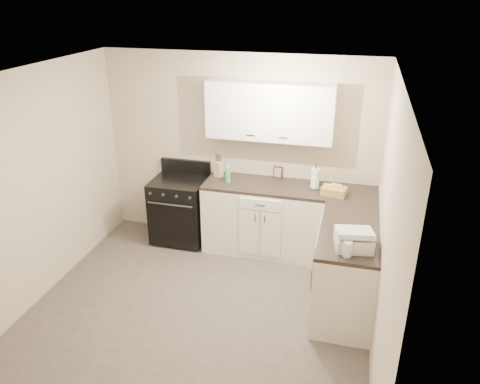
% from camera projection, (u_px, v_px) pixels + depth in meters
% --- Properties ---
extents(floor, '(3.60, 3.60, 0.00)m').
position_uv_depth(floor, '(197.00, 314.00, 5.02)').
color(floor, '#473F38').
rests_on(floor, ground).
extents(ceiling, '(3.60, 3.60, 0.00)m').
position_uv_depth(ceiling, '(186.00, 78.00, 4.01)').
color(ceiling, white).
rests_on(ceiling, wall_back).
extents(wall_back, '(3.60, 0.00, 3.60)m').
position_uv_depth(wall_back, '(239.00, 151.00, 6.11)').
color(wall_back, beige).
rests_on(wall_back, ground).
extents(wall_right, '(0.00, 3.60, 3.60)m').
position_uv_depth(wall_right, '(385.00, 232.00, 4.10)').
color(wall_right, beige).
rests_on(wall_right, ground).
extents(wall_left, '(0.00, 3.60, 3.60)m').
position_uv_depth(wall_left, '(31.00, 190.00, 4.93)').
color(wall_left, beige).
rests_on(wall_left, ground).
extents(wall_front, '(3.60, 0.00, 3.60)m').
position_uv_depth(wall_front, '(94.00, 331.00, 2.92)').
color(wall_front, beige).
rests_on(wall_front, ground).
extents(base_cabinets_back, '(1.55, 0.60, 0.90)m').
position_uv_depth(base_cabinets_back, '(265.00, 219.00, 6.07)').
color(base_cabinets_back, silver).
rests_on(base_cabinets_back, floor).
extents(base_cabinets_right, '(0.60, 1.90, 0.90)m').
position_uv_depth(base_cabinets_right, '(347.00, 256.00, 5.25)').
color(base_cabinets_right, silver).
rests_on(base_cabinets_right, floor).
extents(countertop_back, '(1.55, 0.60, 0.04)m').
position_uv_depth(countertop_back, '(266.00, 186.00, 5.88)').
color(countertop_back, black).
rests_on(countertop_back, base_cabinets_back).
extents(countertop_right, '(0.60, 1.90, 0.04)m').
position_uv_depth(countertop_right, '(351.00, 218.00, 5.06)').
color(countertop_right, black).
rests_on(countertop_right, base_cabinets_right).
extents(upper_cabinets, '(1.55, 0.30, 0.70)m').
position_uv_depth(upper_cabinets, '(270.00, 111.00, 5.64)').
color(upper_cabinets, white).
rests_on(upper_cabinets, wall_back).
extents(stove, '(0.70, 0.60, 0.85)m').
position_uv_depth(stove, '(180.00, 209.00, 6.31)').
color(stove, black).
rests_on(stove, floor).
extents(knife_block, '(0.12, 0.12, 0.21)m').
position_uv_depth(knife_block, '(218.00, 169.00, 6.07)').
color(knife_block, tan).
rests_on(knife_block, countertop_back).
extents(paper_towel, '(0.13, 0.13, 0.25)m').
position_uv_depth(paper_towel, '(315.00, 178.00, 5.72)').
color(paper_towel, white).
rests_on(paper_towel, countertop_back).
extents(soap_bottle, '(0.07, 0.07, 0.20)m').
position_uv_depth(soap_bottle, '(228.00, 175.00, 5.90)').
color(soap_bottle, green).
rests_on(soap_bottle, countertop_back).
extents(picture_frame, '(0.13, 0.06, 0.15)m').
position_uv_depth(picture_frame, '(278.00, 172.00, 6.05)').
color(picture_frame, black).
rests_on(picture_frame, countertop_back).
extents(wicker_basket, '(0.31, 0.23, 0.09)m').
position_uv_depth(wicker_basket, '(334.00, 191.00, 5.57)').
color(wicker_basket, '#AF8252').
rests_on(wicker_basket, countertop_right).
extents(countertop_grill, '(0.39, 0.37, 0.12)m').
position_uv_depth(countertop_grill, '(353.00, 241.00, 4.44)').
color(countertop_grill, silver).
rests_on(countertop_grill, countertop_right).
extents(glass_jar, '(0.11, 0.11, 0.15)m').
position_uv_depth(glass_jar, '(347.00, 249.00, 4.29)').
color(glass_jar, silver).
rests_on(glass_jar, countertop_right).
extents(oven_mitt_near, '(0.02, 0.14, 0.24)m').
position_uv_depth(oven_mitt_near, '(313.00, 277.00, 4.82)').
color(oven_mitt_near, black).
rests_on(oven_mitt_near, base_cabinets_right).
extents(oven_mitt_far, '(0.02, 0.16, 0.27)m').
position_uv_depth(oven_mitt_far, '(314.00, 268.00, 4.90)').
color(oven_mitt_far, black).
rests_on(oven_mitt_far, base_cabinets_right).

